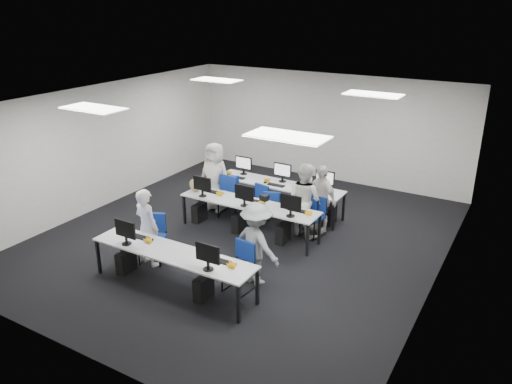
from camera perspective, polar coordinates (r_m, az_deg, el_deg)
The scene contains 23 objects.
room at distance 10.39m, azimuth -1.42°, elevation 2.31°, with size 9.00×9.02×3.00m.
ceiling_panels at distance 10.01m, azimuth -1.50°, elevation 10.39°, with size 5.20×4.60×0.02m.
desk_front at distance 8.92m, azimuth -9.53°, elevation -7.03°, with size 3.20×0.70×0.73m.
desk_mid at distance 10.83m, azimuth -0.83°, elevation -1.50°, with size 3.20×0.70×0.73m.
desk_back at distance 11.97m, azimuth 2.63°, elevation 0.73°, with size 3.20×0.70×0.73m.
equipment_front at distance 9.18m, azimuth -10.42°, elevation -8.55°, with size 2.51×0.41×1.19m.
equipment_mid at distance 11.04m, azimuth -1.72°, elevation -2.88°, with size 2.91×0.41×1.19m.
equipment_back at distance 12.02m, azimuth 3.45°, elevation -0.85°, with size 2.91×0.41×1.19m.
chair_0 at distance 10.09m, azimuth -11.66°, elevation -6.15°, with size 0.61×0.64×0.94m.
chair_1 at distance 8.96m, azimuth -1.96°, elevation -9.53°, with size 0.49×0.53×0.89m.
chair_2 at distance 11.97m, azimuth -3.12°, elevation -1.28°, with size 0.60×0.63×0.93m.
chair_3 at distance 11.59m, azimuth 0.08°, elevation -2.13°, with size 0.51×0.54×0.87m.
chair_4 at distance 11.00m, azimuth 6.55°, elevation -3.61°, with size 0.51×0.54×0.86m.
chair_5 at distance 12.14m, azimuth -2.60°, elevation -0.84°, with size 0.48×0.53×0.98m.
chair_6 at distance 11.52m, azimuth 1.90°, elevation -2.35°, with size 0.54×0.56×0.83m.
chair_7 at distance 11.29m, azimuth 6.75°, elevation -3.02°, with size 0.48×0.50×0.81m.
handbag at distance 11.54m, azimuth -7.00°, elevation 0.79°, with size 0.34×0.22×0.28m, color olive.
student_0 at distance 9.78m, azimuth -12.36°, elevation -3.97°, with size 0.57×0.37×1.56m, color white.
student_1 at distance 10.82m, azimuth 5.58°, elevation -0.85°, with size 0.79×0.62×1.63m, color white.
student_2 at distance 12.11m, azimuth -4.71°, elevation 1.74°, with size 0.82×0.54×1.69m, color white.
student_3 at distance 11.06m, azimuth 7.39°, elevation -0.73°, with size 0.90×0.37×1.53m, color white.
photographer at distance 8.94m, azimuth 0.06°, elevation -5.94°, with size 1.01×0.58×1.56m, color gray.
dslr_camera at distance 8.71m, azimuth 0.92°, elevation -0.68°, with size 0.14×0.18×0.10m, color black.
Camera 1 is at (5.17, -8.36, 4.85)m, focal length 35.00 mm.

